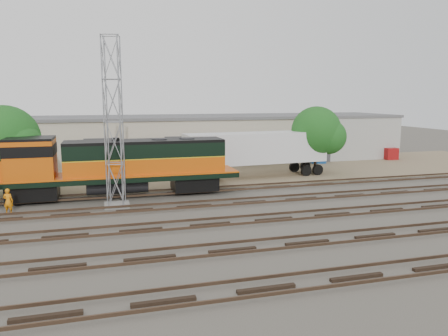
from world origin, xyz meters
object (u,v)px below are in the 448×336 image
object	(u,v)px
locomotive	(112,165)
signal_tower	(114,126)
semi_trailer	(260,149)
worker	(8,201)

from	to	relation	value
locomotive	signal_tower	xyz separation A→B (m)	(0.13, -2.82, 3.05)
signal_tower	semi_trailer	bearing A→B (deg)	30.67
semi_trailer	worker	bearing A→B (deg)	-162.30
signal_tower	worker	world-z (taller)	signal_tower
locomotive	signal_tower	distance (m)	4.15
locomotive	worker	distance (m)	7.46
worker	semi_trailer	size ratio (longest dim) A/B	0.12
signal_tower	worker	size ratio (longest dim) A/B	6.75
locomotive	worker	bearing A→B (deg)	-155.65
signal_tower	locomotive	bearing A→B (deg)	92.67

